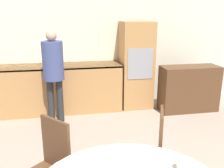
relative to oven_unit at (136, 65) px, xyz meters
The scene contains 9 objects.
wall_back 0.96m from the oven_unit, 157.01° to the left, with size 6.40×0.05×2.60m.
kitchen_counter 1.79m from the oven_unit, behind, with size 2.79×0.60×0.93m.
oven_unit is the anchor object (origin of this frame).
sideboard 1.15m from the oven_unit, 23.98° to the right, with size 1.15×0.45×0.91m.
chair_far_left 3.15m from the oven_unit, 120.83° to the right, with size 0.56×0.56×0.97m.
chair_far_right 2.69m from the oven_unit, 102.11° to the right, with size 0.52×0.52×0.97m.
person_standing 1.72m from the oven_unit, 162.07° to the right, with size 0.36×0.36×1.64m.
cup 3.31m from the oven_unit, 99.48° to the right, with size 0.08×0.08×0.09m.
bowl_near 3.31m from the oven_unit, 105.34° to the right, with size 0.12×0.12×0.04m.
Camera 1 is at (-0.60, 0.07, 1.93)m, focal length 40.00 mm.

